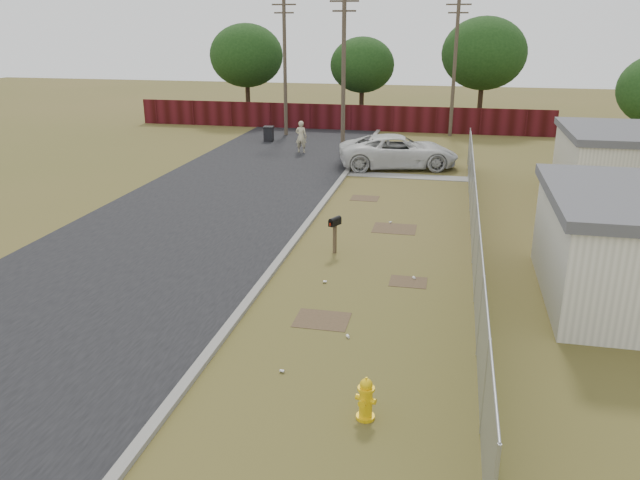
% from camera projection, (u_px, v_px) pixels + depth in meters
% --- Properties ---
extents(ground, '(120.00, 120.00, 0.00)m').
position_uv_depth(ground, '(377.00, 256.00, 20.67)').
color(ground, brown).
rests_on(ground, ground).
extents(street, '(15.10, 60.00, 0.12)m').
position_uv_depth(street, '(256.00, 186.00, 29.43)').
color(street, black).
rests_on(street, ground).
extents(chainlink_fence, '(0.10, 27.06, 2.02)m').
position_uv_depth(chainlink_fence, '(474.00, 230.00, 20.74)').
color(chainlink_fence, '#96999E').
rests_on(chainlink_fence, ground).
extents(privacy_fence, '(30.00, 0.12, 1.80)m').
position_uv_depth(privacy_fence, '(337.00, 117.00, 44.63)').
color(privacy_fence, '#480F15').
rests_on(privacy_fence, ground).
extents(utility_poles, '(12.60, 8.24, 9.00)m').
position_uv_depth(utility_poles, '(362.00, 67.00, 38.92)').
color(utility_poles, brown).
rests_on(utility_poles, ground).
extents(horizon_trees, '(33.32, 31.94, 7.78)m').
position_uv_depth(horizon_trees, '(436.00, 66.00, 40.72)').
color(horizon_trees, '#332217').
rests_on(horizon_trees, ground).
extents(fire_hydrant, '(0.45, 0.45, 0.92)m').
position_uv_depth(fire_hydrant, '(366.00, 399.00, 12.05)').
color(fire_hydrant, yellow).
rests_on(fire_hydrant, ground).
extents(mailbox, '(0.38, 0.54, 1.26)m').
position_uv_depth(mailbox, '(335.00, 225.00, 20.60)').
color(mailbox, brown).
rests_on(mailbox, ground).
extents(pickup_truck, '(6.74, 4.31, 1.73)m').
position_uv_depth(pickup_truck, '(398.00, 151.00, 32.97)').
color(pickup_truck, silver).
rests_on(pickup_truck, ground).
extents(pedestrian, '(0.71, 0.49, 1.88)m').
position_uv_depth(pedestrian, '(301.00, 137.00, 36.73)').
color(pedestrian, '#C2B68E').
rests_on(pedestrian, ground).
extents(trash_bin, '(0.69, 0.70, 0.98)m').
position_uv_depth(trash_bin, '(269.00, 134.00, 40.36)').
color(trash_bin, black).
rests_on(trash_bin, ground).
extents(scattered_litter, '(2.69, 11.46, 0.07)m').
position_uv_depth(scattered_litter, '(358.00, 288.00, 18.07)').
color(scattered_litter, silver).
rests_on(scattered_litter, ground).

